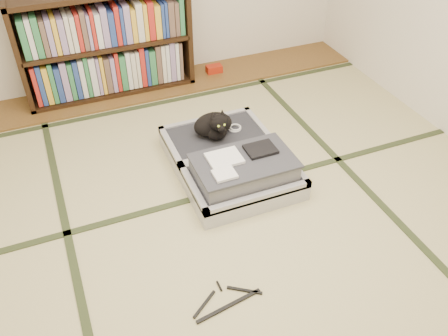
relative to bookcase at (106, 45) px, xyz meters
name	(u,v)px	position (x,y,z in m)	size (l,w,h in m)	color
floor	(238,233)	(0.35, -2.07, -0.45)	(4.50, 4.50, 0.00)	#C7C284
wood_strip	(152,87)	(0.35, -0.07, -0.44)	(4.00, 0.50, 0.02)	brown
red_item	(214,69)	(0.98, -0.04, -0.40)	(0.15, 0.09, 0.07)	#A9220D
room_shell	(244,3)	(0.35, -2.07, 1.01)	(4.50, 4.50, 4.50)	white
tatami_borders	(210,185)	(0.35, -1.57, -0.45)	(4.00, 4.50, 0.01)	#2D381E
bookcase	(106,45)	(0.00, 0.00, 0.00)	(1.47, 0.34, 0.95)	black
suitcase	(232,162)	(0.54, -1.51, -0.35)	(0.76, 1.02, 0.30)	#B4B4B9
cat	(214,125)	(0.52, -1.22, -0.20)	(0.34, 0.34, 0.27)	black
cable_coil	(235,128)	(0.70, -1.19, -0.29)	(0.11, 0.11, 0.03)	white
hanger	(227,301)	(0.09, -2.52, -0.44)	(0.41, 0.22, 0.01)	black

